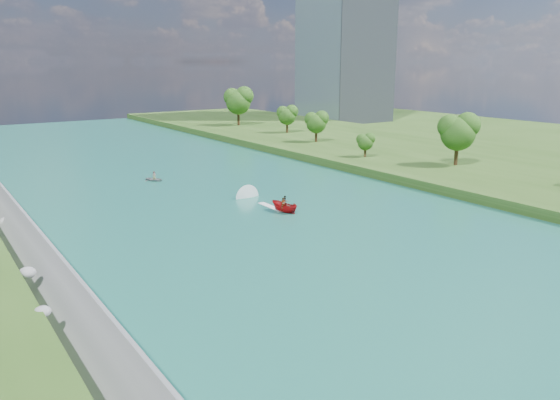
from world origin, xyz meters
TOP-DOWN VIEW (x-y plane):
  - ground at (0.00, 0.00)m, footprint 260.00×260.00m
  - river_water at (0.00, 20.00)m, footprint 55.00×240.00m
  - berm_east at (49.50, 20.00)m, footprint 44.00×240.00m
  - riprap_bank at (-25.85, 19.33)m, footprint 4.47×236.00m
  - office_tower at (82.50, 95.00)m, footprint 22.00×22.00m
  - trees_east at (41.83, 28.54)m, footprint 15.92×137.44m
  - motorboat at (4.41, 16.48)m, footprint 3.60×18.84m
  - raft at (-2.02, 41.23)m, footprint 3.42×3.74m

SIDE VIEW (x-z plane):
  - ground at x=0.00m, z-range 0.00..0.00m
  - river_water at x=0.00m, z-range 0.00..0.10m
  - raft at x=-2.02m, z-range -0.29..1.20m
  - motorboat at x=4.41m, z-range -0.26..1.70m
  - berm_east at x=49.50m, z-range 0.00..1.50m
  - riprap_bank at x=-25.85m, z-range -0.38..3.99m
  - trees_east at x=41.83m, z-range 0.69..12.65m
  - office_tower at x=82.50m, z-range 0.00..60.00m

